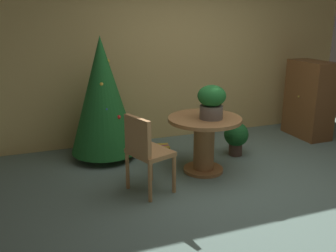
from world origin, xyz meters
TOP-DOWN VIEW (x-y plane):
  - ground_plane at (0.00, 0.00)m, footprint 6.60×6.60m
  - back_wall_panel at (0.00, 2.20)m, footprint 6.00×0.10m
  - round_dining_table at (-0.24, 0.69)m, footprint 0.92×0.92m
  - flower_vase at (-0.18, 0.62)m, footprint 0.35×0.35m
  - wooden_chair_left at (-1.11, 0.38)m, footprint 0.52×0.57m
  - holiday_tree at (-1.33, 1.60)m, footprint 0.92×0.92m
  - gift_box_gold at (-0.59, 1.38)m, footprint 0.30×0.25m
  - wooden_cabinet at (1.99, 1.42)m, footprint 0.44×0.77m
  - potted_plant at (0.44, 1.05)m, footprint 0.34×0.34m

SIDE VIEW (x-z plane):
  - ground_plane at x=0.00m, z-range 0.00..0.00m
  - gift_box_gold at x=-0.59m, z-range 0.00..0.16m
  - potted_plant at x=0.44m, z-range 0.04..0.52m
  - round_dining_table at x=-0.24m, z-range 0.10..0.81m
  - wooden_chair_left at x=-1.11m, z-range 0.07..0.97m
  - wooden_cabinet at x=1.99m, z-range 0.00..1.23m
  - holiday_tree at x=-1.33m, z-range 0.05..1.73m
  - flower_vase at x=-0.18m, z-range 0.73..1.15m
  - back_wall_panel at x=0.00m, z-range 0.00..2.60m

